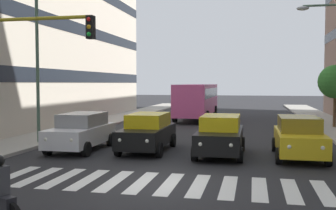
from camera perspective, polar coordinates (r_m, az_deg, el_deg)
ground_plane at (r=12.60m, az=-1.77°, el=-11.15°), size 180.00×180.00×0.00m
crosswalk_markings at (r=12.60m, az=-1.77°, el=-11.13°), size 10.35×2.80×0.01m
car_0 at (r=17.41m, az=18.29°, el=-4.36°), size 2.02×4.44×1.72m
car_1 at (r=17.27m, az=7.53°, el=-4.28°), size 2.02×4.44×1.72m
car_2 at (r=18.24m, az=-2.94°, el=-3.86°), size 2.02×4.44×1.72m
car_3 at (r=18.87m, az=-12.32°, el=-3.70°), size 2.02×4.44×1.72m
bus_behind_traffic at (r=34.34m, az=4.24°, el=1.06°), size 2.78×10.50×3.00m
traffic_light_gantry at (r=14.87m, az=-21.82°, el=5.25°), size 4.54×0.36×5.50m
street_lamp_right at (r=20.86m, az=-17.42°, el=7.11°), size 2.41×0.28×7.41m
street_tree_2 at (r=29.08m, az=22.90°, el=3.08°), size 2.28×2.28×4.20m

